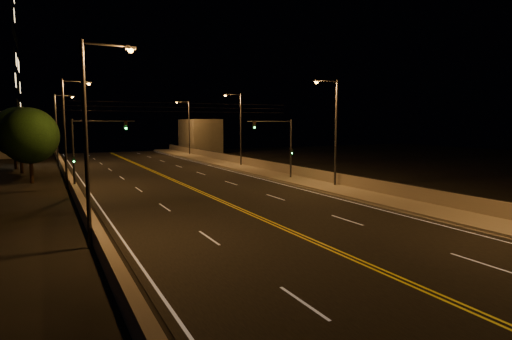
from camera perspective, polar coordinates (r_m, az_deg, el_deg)
name	(u,v)px	position (r m, az deg, el deg)	size (l,w,h in m)	color
ground	(435,295)	(16.78, 22.78, -15.11)	(160.00, 160.00, 0.00)	black
road	(221,201)	(32.90, -4.69, -4.14)	(18.00, 120.00, 0.02)	black
sidewalk	(335,189)	(38.18, 10.53, -2.55)	(3.60, 120.00, 0.30)	gray
curb	(318,192)	(37.10, 8.22, -2.88)	(0.14, 120.00, 0.15)	gray
parapet_wall	(350,181)	(39.10, 12.48, -1.42)	(0.30, 120.00, 1.00)	gray
jersey_barrier	(83,206)	(30.61, -22.11, -4.52)	(0.45, 120.00, 0.93)	gray
distant_building_right	(200,136)	(87.06, -7.48, 4.55)	(6.00, 10.00, 6.59)	slate
distant_building_left	(16,135)	(85.07, -29.35, 4.14)	(8.00, 8.00, 7.77)	slate
parapet_rail	(351,175)	(39.03, 12.50, -0.65)	(0.06, 0.06, 120.00)	black
lane_markings	(221,201)	(32.84, -4.64, -4.14)	(17.32, 116.00, 0.00)	silver
streetlight_1	(334,127)	(39.29, 10.32, 5.71)	(2.55, 0.28, 9.79)	#2D2D33
streetlight_2	(239,125)	(57.20, -2.28, 5.99)	(2.55, 0.28, 9.79)	#2D2D33
streetlight_3	(188,124)	(78.12, -9.09, 6.02)	(2.55, 0.28, 9.79)	#2D2D33
streetlight_4	(91,131)	(21.67, -21.12, 4.92)	(2.55, 0.28, 9.79)	#2D2D33
streetlight_5	(67,127)	(41.88, -23.84, 5.31)	(2.55, 0.28, 9.79)	#2D2D33
streetlight_6	(58,125)	(64.48, -24.86, 5.45)	(2.55, 0.28, 9.79)	#2D2D33
traffic_signal_right	(283,142)	(43.91, 3.59, 3.71)	(5.11, 0.31, 6.30)	#2D2D33
traffic_signal_left	(86,147)	(38.10, -21.75, 2.86)	(5.11, 0.31, 6.30)	#2D2D33
overhead_wires	(183,107)	(41.34, -9.76, 8.22)	(22.00, 0.03, 0.83)	black
tree_0	(29,136)	(47.53, -27.97, 4.06)	(5.50, 5.50, 7.45)	black
tree_1	(20,131)	(57.40, -28.99, 4.51)	(5.77, 5.77, 7.82)	black
tree_2	(14,137)	(62.73, -29.54, 3.83)	(4.82, 4.82, 6.53)	black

